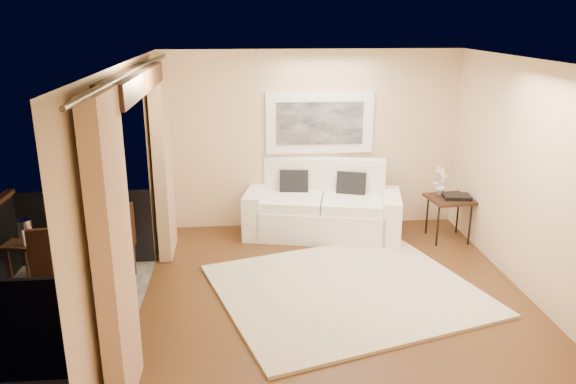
{
  "coord_description": "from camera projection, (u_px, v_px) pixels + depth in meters",
  "views": [
    {
      "loc": [
        -1.06,
        -5.8,
        3.15
      ],
      "look_at": [
        -0.49,
        0.86,
        1.05
      ],
      "focal_mm": 35.0,
      "sensor_mm": 36.0,
      "label": 1
    }
  ],
  "objects": [
    {
      "name": "floor",
      "position": [
        336.0,
        299.0,
        6.55
      ],
      "size": [
        5.0,
        5.0,
        0.0
      ],
      "primitive_type": "plane",
      "color": "#563419",
      "rests_on": "ground"
    },
    {
      "name": "room_shell",
      "position": [
        133.0,
        82.0,
        5.62
      ],
      "size": [
        5.0,
        6.4,
        5.0
      ],
      "color": "white",
      "rests_on": "ground"
    },
    {
      "name": "balcony",
      "position": [
        43.0,
        296.0,
        6.23
      ],
      "size": [
        1.81,
        2.6,
        1.17
      ],
      "color": "#605B56",
      "rests_on": "ground"
    },
    {
      "name": "curtains",
      "position": [
        144.0,
        194.0,
        5.98
      ],
      "size": [
        0.16,
        4.8,
        2.64
      ],
      "color": "tan",
      "rests_on": "ground"
    },
    {
      "name": "artwork",
      "position": [
        320.0,
        123.0,
        8.41
      ],
      "size": [
        1.62,
        0.07,
        0.92
      ],
      "color": "white",
      "rests_on": "room_shell"
    },
    {
      "name": "rug",
      "position": [
        346.0,
        290.0,
        6.72
      ],
      "size": [
        3.56,
        3.31,
        0.04
      ],
      "primitive_type": "cube",
      "rotation": [
        0.0,
        0.0,
        0.3
      ],
      "color": "beige",
      "rests_on": "floor"
    },
    {
      "name": "sofa",
      "position": [
        323.0,
        208.0,
        8.44
      ],
      "size": [
        2.42,
        1.42,
        1.09
      ],
      "rotation": [
        0.0,
        0.0,
        -0.21
      ],
      "color": "white",
      "rests_on": "floor"
    },
    {
      "name": "side_table",
      "position": [
        450.0,
        201.0,
        8.13
      ],
      "size": [
        0.66,
        0.66,
        0.64
      ],
      "rotation": [
        0.0,
        0.0,
        0.12
      ],
      "color": "black",
      "rests_on": "floor"
    },
    {
      "name": "tray",
      "position": [
        457.0,
        197.0,
        8.08
      ],
      "size": [
        0.41,
        0.33,
        0.05
      ],
      "primitive_type": "cube",
      "rotation": [
        0.0,
        0.0,
        -0.13
      ],
      "color": "black",
      "rests_on": "side_table"
    },
    {
      "name": "orchid",
      "position": [
        441.0,
        180.0,
        8.15
      ],
      "size": [
        0.29,
        0.28,
        0.45
      ],
      "primitive_type": "imported",
      "rotation": [
        0.0,
        0.0,
        0.69
      ],
      "color": "white",
      "rests_on": "side_table"
    },
    {
      "name": "bistro_table",
      "position": [
        36.0,
        246.0,
        6.57
      ],
      "size": [
        0.65,
        0.65,
        0.67
      ],
      "rotation": [
        0.0,
        0.0,
        -0.16
      ],
      "color": "black",
      "rests_on": "balcony"
    },
    {
      "name": "balcony_chair_far",
      "position": [
        118.0,
        233.0,
        7.03
      ],
      "size": [
        0.51,
        0.52,
        0.96
      ],
      "rotation": [
        0.0,
        0.0,
        3.41
      ],
      "color": "black",
      "rests_on": "balcony"
    },
    {
      "name": "balcony_chair_near",
      "position": [
        53.0,
        272.0,
        5.79
      ],
      "size": [
        0.54,
        0.55,
        1.07
      ],
      "rotation": [
        0.0,
        0.0,
        0.19
      ],
      "color": "black",
      "rests_on": "balcony"
    },
    {
      "name": "ice_bucket",
      "position": [
        25.0,
        228.0,
        6.61
      ],
      "size": [
        0.18,
        0.18,
        0.2
      ],
      "primitive_type": "cylinder",
      "color": "silver",
      "rests_on": "bistro_table"
    },
    {
      "name": "candle",
      "position": [
        43.0,
        232.0,
        6.64
      ],
      "size": [
        0.06,
        0.06,
        0.07
      ],
      "primitive_type": "cylinder",
      "color": "red",
      "rests_on": "bistro_table"
    },
    {
      "name": "vase",
      "position": [
        24.0,
        238.0,
        6.32
      ],
      "size": [
        0.04,
        0.04,
        0.18
      ],
      "primitive_type": "cylinder",
      "color": "white",
      "rests_on": "bistro_table"
    },
    {
      "name": "glass_a",
      "position": [
        43.0,
        237.0,
        6.45
      ],
      "size": [
        0.06,
        0.06,
        0.12
      ],
      "primitive_type": "cylinder",
      "color": "silver",
      "rests_on": "bistro_table"
    },
    {
      "name": "glass_b",
      "position": [
        52.0,
        232.0,
        6.59
      ],
      "size": [
        0.06,
        0.06,
        0.12
      ],
      "primitive_type": "cylinder",
      "color": "silver",
      "rests_on": "bistro_table"
    }
  ]
}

